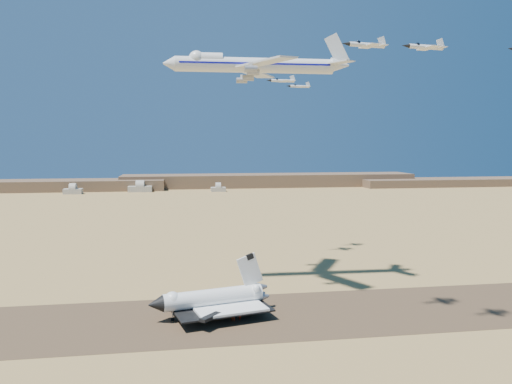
{
  "coord_description": "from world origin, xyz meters",
  "views": [
    {
      "loc": [
        -11.7,
        -170.8,
        61.28
      ],
      "look_at": [
        16.42,
        8.0,
        43.9
      ],
      "focal_mm": 35.0,
      "sensor_mm": 36.0,
      "label": 1
    }
  ],
  "objects": [
    {
      "name": "shuttle",
      "position": [
        -0.27,
        3.18,
        5.84
      ],
      "size": [
        44.18,
        33.52,
        21.71
      ],
      "rotation": [
        0.0,
        0.0,
        0.23
      ],
      "color": "white",
      "rests_on": "runway"
    },
    {
      "name": "hangars",
      "position": [
        -64.0,
        478.43,
        4.83
      ],
      "size": [
        200.5,
        29.5,
        30.0
      ],
      "color": "#A7A394",
      "rests_on": "ground"
    },
    {
      "name": "crew_c",
      "position": [
        9.01,
        -2.98,
        1.01
      ],
      "size": [
        1.06,
        1.24,
        1.89
      ],
      "primitive_type": "imported",
      "rotation": [
        0.0,
        0.0,
        2.12
      ],
      "color": "red",
      "rests_on": "runway"
    },
    {
      "name": "crew_a",
      "position": [
        6.95,
        -3.84,
        1.0
      ],
      "size": [
        0.49,
        0.71,
        1.88
      ],
      "primitive_type": "imported",
      "rotation": [
        0.0,
        0.0,
        1.51
      ],
      "color": "red",
      "rests_on": "runway"
    },
    {
      "name": "chase_jet_f",
      "position": [
        54.85,
        99.78,
        92.95
      ],
      "size": [
        14.1,
        7.82,
        3.53
      ],
      "rotation": [
        0.0,
        0.0,
        0.14
      ],
      "color": "silver"
    },
    {
      "name": "runway",
      "position": [
        0.0,
        0.0,
        0.03
      ],
      "size": [
        600.0,
        50.0,
        0.06
      ],
      "primitive_type": "cube",
      "color": "brown",
      "rests_on": "ground"
    },
    {
      "name": "ground",
      "position": [
        0.0,
        0.0,
        0.0
      ],
      "size": [
        1200.0,
        1200.0,
        0.0
      ],
      "primitive_type": "plane",
      "color": "#A58849",
      "rests_on": "ground"
    },
    {
      "name": "chase_jet_a",
      "position": [
        49.6,
        -12.07,
        93.59
      ],
      "size": [
        16.05,
        8.9,
        4.01
      ],
      "rotation": [
        0.0,
        0.0,
        0.14
      ],
      "color": "silver"
    },
    {
      "name": "carrier_747",
      "position": [
        18.34,
        37.14,
        93.9
      ],
      "size": [
        77.96,
        60.52,
        19.45
      ],
      "rotation": [
        0.0,
        0.0,
        -0.03
      ],
      "color": "silver"
    },
    {
      "name": "crew_b",
      "position": [
        6.44,
        -3.13,
        1.02
      ],
      "size": [
        0.7,
        1.02,
        1.93
      ],
      "primitive_type": "imported",
      "rotation": [
        0.0,
        0.0,
        1.76
      ],
      "color": "red",
      "rests_on": "runway"
    },
    {
      "name": "chase_jet_e",
      "position": [
        42.75,
        88.06,
        94.3
      ],
      "size": [
        15.79,
        8.56,
        3.93
      ],
      "rotation": [
        0.0,
        0.0,
        0.08
      ],
      "color": "silver"
    },
    {
      "name": "chase_jet_b",
      "position": [
        62.59,
        -26.81,
        90.55
      ],
      "size": [
        14.78,
        8.19,
        3.69
      ],
      "rotation": [
        0.0,
        0.0,
        0.14
      ],
      "color": "silver"
    },
    {
      "name": "ridgeline",
      "position": [
        65.32,
        527.31,
        7.63
      ],
      "size": [
        960.0,
        90.0,
        18.0
      ],
      "color": "brown",
      "rests_on": "ground"
    }
  ]
}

